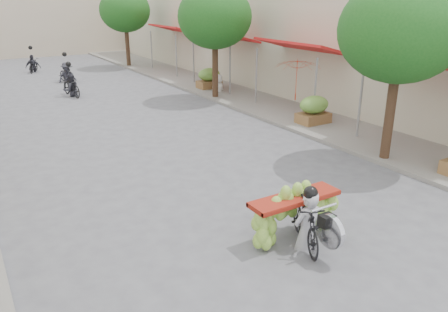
% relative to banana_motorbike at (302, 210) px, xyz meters
% --- Properties ---
extents(ground, '(120.00, 120.00, 0.00)m').
position_rel_banana_motorbike_xyz_m(ground, '(-0.19, -1.77, -0.73)').
color(ground, '#5A5A5F').
rests_on(ground, ground).
extents(sidewalk_right, '(4.00, 60.00, 0.12)m').
position_rel_banana_motorbike_xyz_m(sidewalk_right, '(6.81, 13.23, -0.67)').
color(sidewalk_right, slate).
rests_on(sidewalk_right, ground).
extents(shophouse_row_right, '(9.77, 40.00, 6.00)m').
position_rel_banana_motorbike_xyz_m(shophouse_row_right, '(11.81, 12.22, 2.27)').
color(shophouse_row_right, '#BDB69C').
rests_on(shophouse_row_right, ground).
extents(far_building, '(20.00, 6.00, 7.00)m').
position_rel_banana_motorbike_xyz_m(far_building, '(-0.19, 36.23, 2.77)').
color(far_building, beige).
rests_on(far_building, ground).
extents(street_tree_near, '(3.40, 3.40, 5.25)m').
position_rel_banana_motorbike_xyz_m(street_tree_near, '(5.21, 2.23, 3.06)').
color(street_tree_near, '#3A2719').
rests_on(street_tree_near, ground).
extents(street_tree_mid, '(3.40, 3.40, 5.25)m').
position_rel_banana_motorbike_xyz_m(street_tree_mid, '(5.21, 12.23, 3.06)').
color(street_tree_mid, '#3A2719').
rests_on(street_tree_mid, ground).
extents(street_tree_far, '(3.40, 3.40, 5.25)m').
position_rel_banana_motorbike_xyz_m(street_tree_far, '(5.21, 24.23, 3.06)').
color(street_tree_far, '#3A2719').
rests_on(street_tree_far, ground).
extents(produce_crate_mid, '(1.20, 0.88, 1.16)m').
position_rel_banana_motorbike_xyz_m(produce_crate_mid, '(6.01, 6.23, -0.01)').
color(produce_crate_mid, brown).
rests_on(produce_crate_mid, ground).
extents(produce_crate_far, '(1.20, 0.88, 1.16)m').
position_rel_banana_motorbike_xyz_m(produce_crate_far, '(6.01, 14.23, -0.01)').
color(produce_crate_far, brown).
rests_on(produce_crate_far, ground).
extents(banana_motorbike, '(2.20, 1.85, 2.20)m').
position_rel_banana_motorbike_xyz_m(banana_motorbike, '(0.00, 0.00, 0.00)').
color(banana_motorbike, black).
rests_on(banana_motorbike, ground).
extents(market_umbrella, '(1.80, 1.80, 1.63)m').
position_rel_banana_motorbike_xyz_m(market_umbrella, '(6.01, 7.26, 1.69)').
color(market_umbrella, red).
rests_on(market_umbrella, ground).
extents(pedestrian, '(0.96, 0.73, 1.72)m').
position_rel_banana_motorbike_xyz_m(pedestrian, '(6.00, 13.28, 0.25)').
color(pedestrian, silver).
rests_on(pedestrian, ground).
extents(bg_motorbike_a, '(0.94, 1.88, 1.95)m').
position_rel_banana_motorbike_xyz_m(bg_motorbike_a, '(-0.56, 16.49, -0.00)').
color(bg_motorbike_a, black).
rests_on(bg_motorbike_a, ground).
extents(bg_motorbike_b, '(1.17, 1.69, 1.95)m').
position_rel_banana_motorbike_xyz_m(bg_motorbike_b, '(0.17, 20.60, 0.13)').
color(bg_motorbike_b, black).
rests_on(bg_motorbike_b, ground).
extents(bg_motorbike_c, '(1.14, 1.59, 1.95)m').
position_rel_banana_motorbike_xyz_m(bg_motorbike_c, '(-0.90, 25.36, 0.09)').
color(bg_motorbike_c, black).
rests_on(bg_motorbike_c, ground).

